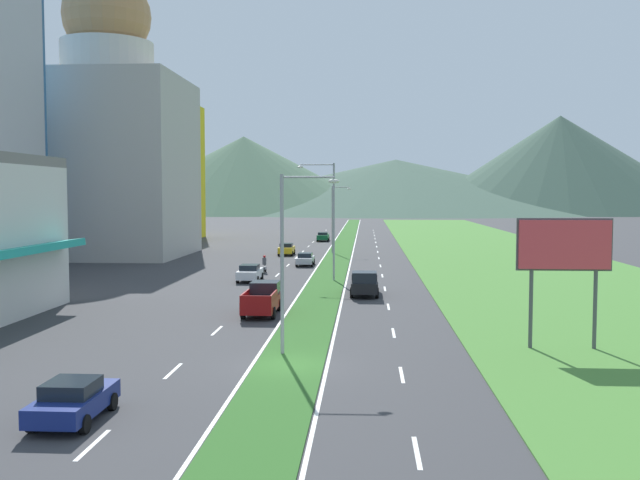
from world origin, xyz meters
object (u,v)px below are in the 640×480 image
car_2 (250,273)px  car_3 (73,400)px  street_lamp_far (334,215)px  car_1 (323,236)px  car_4 (287,249)px  street_lamp_near (289,251)px  pickup_truck_1 (364,283)px  street_lamp_mid (330,214)px  billboard_roadside (564,251)px  motorcycle_rider (264,266)px  car_0 (305,259)px  pickup_truck_0 (263,299)px

car_2 → car_3: size_ratio=1.08×
street_lamp_far → car_3: size_ratio=2.16×
car_1 → car_2: size_ratio=1.07×
car_4 → street_lamp_near: bearing=-173.4°
car_2 → car_4: 27.09m
pickup_truck_1 → street_lamp_mid: bearing=-161.0°
street_lamp_far → billboard_roadside: street_lamp_far is taller
car_1 → motorcycle_rider: size_ratio=2.38×
street_lamp_far → billboard_roadside: bearing=-76.1°
car_0 → car_2: bearing=164.8°
street_lamp_far → billboard_roadside: 58.94m
billboard_roadside → pickup_truck_1: 21.39m
street_lamp_far → motorcycle_rider: bearing=-104.0°
street_lamp_far → car_3: bearing=-94.9°
street_lamp_far → car_1: size_ratio=1.87×
street_lamp_mid → pickup_truck_0: bearing=-101.1°
street_lamp_far → pickup_truck_1: 39.23m
car_4 → car_2: bearing=179.4°
street_lamp_far → car_0: bearing=-98.6°
street_lamp_near → pickup_truck_0: (-3.02, 11.61, -4.15)m
street_lamp_near → pickup_truck_1: street_lamp_near is taller
car_0 → car_4: (-3.55, 12.98, 0.06)m
car_2 → pickup_truck_0: 17.57m
street_lamp_mid → car_1: street_lamp_mid is taller
street_lamp_mid → car_4: (-6.95, 26.25, -5.32)m
motorcycle_rider → car_0: bearing=-25.0°
street_lamp_mid → billboard_roadside: bearing=-64.3°
street_lamp_far → motorcycle_rider: 24.88m
billboard_roadside → car_1: (-17.17, 80.89, -4.25)m
street_lamp_far → car_3: (-6.01, -69.91, -4.36)m
car_3 → motorcycle_rider: bearing=-0.1°
street_lamp_near → street_lamp_mid: size_ratio=0.83×
street_lamp_near → car_4: 56.42m
car_0 → car_2: size_ratio=0.97×
car_3 → billboard_roadside: bearing=-57.9°
car_2 → car_4: bearing=-0.6°
street_lamp_near → car_4: size_ratio=2.16×
street_lamp_mid → billboard_roadside: size_ratio=1.59×
car_3 → car_4: bearing=0.0°
car_3 → car_0: bearing=-3.8°
billboard_roadside → car_4: billboard_roadside is taller
car_2 → motorcycle_rider: motorcycle_rider is taller
car_1 → motorcycle_rider: bearing=176.4°
street_lamp_near → car_1: 83.12m
car_1 → car_4: size_ratio=1.16×
pickup_truck_1 → billboard_roadside: bearing=28.8°
pickup_truck_1 → motorcycle_rider: pickup_truck_1 is taller
car_3 → street_lamp_mid: bearing=-9.8°
street_lamp_near → street_lamp_far: street_lamp_far is taller
billboard_roadside → motorcycle_rider: size_ratio=3.36×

